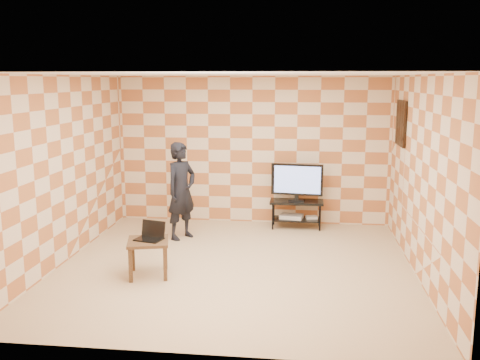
{
  "coord_description": "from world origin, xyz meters",
  "views": [
    {
      "loc": [
        0.93,
        -7.21,
        2.63
      ],
      "look_at": [
        0.0,
        0.6,
        1.15
      ],
      "focal_mm": 40.0,
      "sensor_mm": 36.0,
      "label": 1
    }
  ],
  "objects_px": {
    "tv": "(297,180)",
    "side_table": "(148,246)",
    "tv_stand": "(297,208)",
    "person": "(181,191)"
  },
  "relations": [
    {
      "from": "tv",
      "to": "side_table",
      "type": "distance_m",
      "value": 3.32
    },
    {
      "from": "tv",
      "to": "person",
      "type": "height_order",
      "value": "person"
    },
    {
      "from": "tv_stand",
      "to": "tv",
      "type": "relative_size",
      "value": 1.03
    },
    {
      "from": "tv_stand",
      "to": "person",
      "type": "height_order",
      "value": "person"
    },
    {
      "from": "tv_stand",
      "to": "side_table",
      "type": "distance_m",
      "value": 3.29
    },
    {
      "from": "person",
      "to": "tv",
      "type": "bearing_deg",
      "value": -31.83
    },
    {
      "from": "tv",
      "to": "tv_stand",
      "type": "bearing_deg",
      "value": 96.36
    },
    {
      "from": "tv_stand",
      "to": "side_table",
      "type": "height_order",
      "value": "same"
    },
    {
      "from": "tv_stand",
      "to": "tv",
      "type": "height_order",
      "value": "tv"
    },
    {
      "from": "tv",
      "to": "side_table",
      "type": "relative_size",
      "value": 1.4
    }
  ]
}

